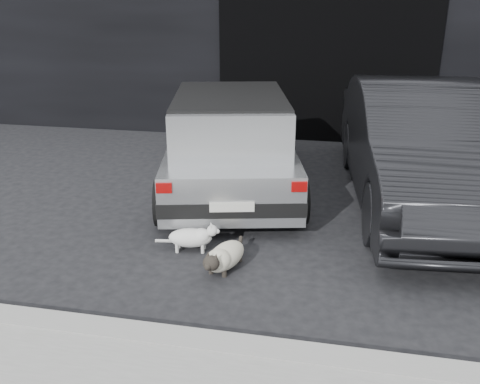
% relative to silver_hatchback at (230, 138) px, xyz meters
% --- Properties ---
extents(ground, '(80.00, 80.00, 0.00)m').
position_rel_silver_hatchback_xyz_m(ground, '(0.16, -1.03, -0.76)').
color(ground, black).
rests_on(ground, ground).
extents(building_facade, '(34.00, 4.00, 5.00)m').
position_rel_silver_hatchback_xyz_m(building_facade, '(1.16, 4.97, 1.74)').
color(building_facade, black).
rests_on(building_facade, ground).
extents(garage_opening, '(4.00, 0.10, 2.60)m').
position_rel_silver_hatchback_xyz_m(garage_opening, '(1.16, 2.96, 0.54)').
color(garage_opening, black).
rests_on(garage_opening, ground).
extents(curb, '(18.00, 0.25, 0.12)m').
position_rel_silver_hatchback_xyz_m(curb, '(1.16, -3.63, -0.70)').
color(curb, gray).
rests_on(curb, ground).
extents(silver_hatchback, '(2.50, 4.03, 1.38)m').
position_rel_silver_hatchback_xyz_m(silver_hatchback, '(0.00, 0.00, 0.00)').
color(silver_hatchback, '#B7BABC').
rests_on(silver_hatchback, ground).
extents(second_car, '(2.09, 4.92, 1.58)m').
position_rel_silver_hatchback_xyz_m(second_car, '(2.56, -0.02, 0.03)').
color(second_car, black).
rests_on(second_car, ground).
extents(cat_siamese, '(0.44, 0.87, 0.31)m').
position_rel_silver_hatchback_xyz_m(cat_siamese, '(0.44, -2.34, -0.62)').
color(cat_siamese, beige).
rests_on(cat_siamese, ground).
extents(cat_white, '(0.70, 0.30, 0.33)m').
position_rel_silver_hatchback_xyz_m(cat_white, '(0.02, -1.99, -0.60)').
color(cat_white, silver).
rests_on(cat_white, ground).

